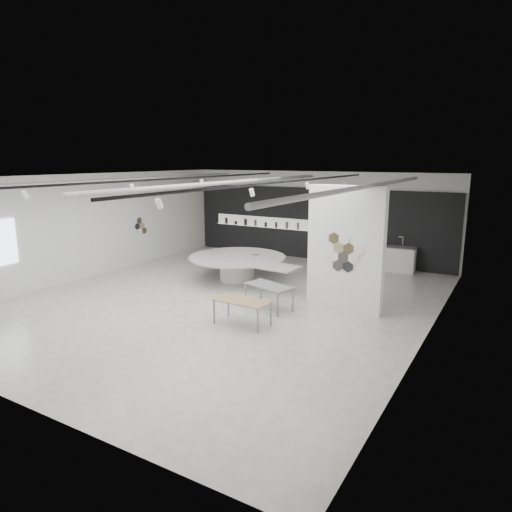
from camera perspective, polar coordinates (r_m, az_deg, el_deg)
The scene contains 7 objects.
room at distance 13.91m, azimuth -4.32°, elevation 2.73°, with size 12.02×14.02×3.82m.
back_wall_display at distance 20.01m, azimuth 7.11°, elevation 3.99°, with size 11.80×0.27×3.10m.
partition_column at distance 13.23m, azimuth 11.15°, elevation 0.84°, with size 2.20×0.38×3.60m.
display_island at distance 16.45m, azimuth -2.18°, elevation -1.10°, with size 4.60×3.79×0.89m.
sample_table_wood at distance 12.05m, azimuth -1.73°, elevation -5.78°, with size 1.47×0.77×0.68m.
sample_table_stone at distance 13.29m, azimuth 1.61°, elevation -3.91°, with size 1.56×1.08×0.73m.
kitchen_counter at distance 18.68m, azimuth 16.72°, elevation -0.30°, with size 1.75×0.76×1.35m.
Camera 1 is at (7.73, -11.28, 4.32)m, focal length 32.00 mm.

